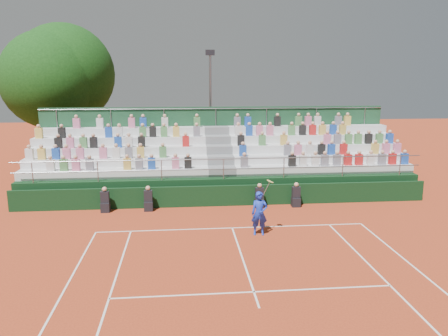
{
  "coord_description": "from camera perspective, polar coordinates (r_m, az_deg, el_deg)",
  "views": [
    {
      "loc": [
        -1.98,
        -16.96,
        6.09
      ],
      "look_at": [
        0.0,
        3.5,
        1.8
      ],
      "focal_mm": 35.0,
      "sensor_mm": 36.0,
      "label": 1
    }
  ],
  "objects": [
    {
      "name": "ground",
      "position": [
        18.13,
        1.07,
        -7.84
      ],
      "size": [
        90.0,
        90.0,
        0.0
      ],
      "primitive_type": "plane",
      "color": "#AD3C1C",
      "rests_on": "ground"
    },
    {
      "name": "grandstand",
      "position": [
        24.01,
        -0.64,
        -0.24
      ],
      "size": [
        20.0,
        5.2,
        4.4
      ],
      "color": "black",
      "rests_on": "ground"
    },
    {
      "name": "courtside_wall",
      "position": [
        21.02,
        0.08,
        -3.64
      ],
      "size": [
        20.0,
        0.15,
        1.0
      ],
      "primitive_type": "cube",
      "color": "black",
      "rests_on": "ground"
    },
    {
      "name": "tree_west",
      "position": [
        30.67,
        -21.76,
        10.64
      ],
      "size": [
        6.26,
        6.26,
        9.06
      ],
      "color": "#3C2315",
      "rests_on": "ground"
    },
    {
      "name": "floodlight_mast",
      "position": [
        29.76,
        -1.79,
        8.9
      ],
      "size": [
        0.6,
        0.25,
        7.85
      ],
      "color": "gray",
      "rests_on": "ground"
    },
    {
      "name": "tree_east",
      "position": [
        31.42,
        -20.12,
        11.42
      ],
      "size": [
        6.58,
        6.58,
        9.58
      ],
      "color": "#3C2315",
      "rests_on": "ground"
    },
    {
      "name": "tennis_player",
      "position": [
        17.19,
        4.65,
        -5.92
      ],
      "size": [
        0.86,
        0.47,
        2.22
      ],
      "color": "#1835BA",
      "rests_on": "ground"
    },
    {
      "name": "line_officials",
      "position": [
        20.52,
        -2.69,
        -4.1
      ],
      "size": [
        9.35,
        0.4,
        1.19
      ],
      "color": "black",
      "rests_on": "ground"
    }
  ]
}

